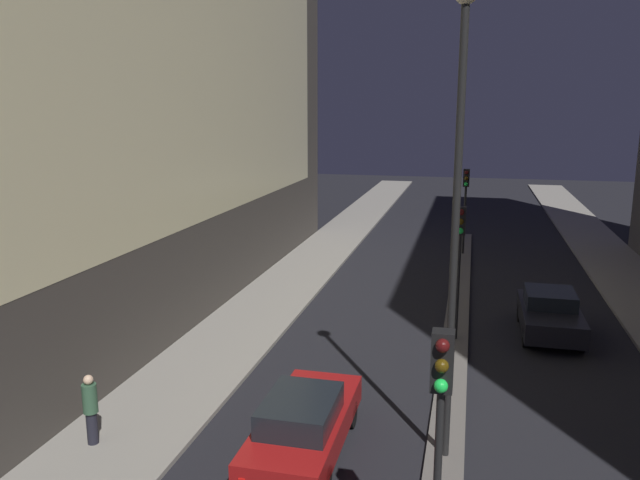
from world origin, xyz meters
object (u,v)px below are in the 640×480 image
at_px(traffic_light_near, 440,409).
at_px(pedestrian_on_left_sidewalk, 91,407).
at_px(traffic_light_far, 466,192).
at_px(street_lamp, 458,176).
at_px(traffic_light_mid, 460,243).
at_px(car_left_lane, 304,424).
at_px(car_right_lane, 550,314).

relative_size(traffic_light_near, pedestrian_on_left_sidewalk, 2.66).
distance_m(traffic_light_far, street_lamp, 20.13).
relative_size(traffic_light_mid, traffic_light_far, 1.00).
height_order(traffic_light_far, pedestrian_on_left_sidewalk, traffic_light_far).
bearing_deg(pedestrian_on_left_sidewalk, car_left_lane, 10.17).
relative_size(street_lamp, car_right_lane, 2.42).
bearing_deg(pedestrian_on_left_sidewalk, traffic_light_near, -20.28).
distance_m(traffic_light_near, traffic_light_far, 24.23).
xyz_separation_m(traffic_light_near, car_right_lane, (3.08, 12.99, -2.60)).
bearing_deg(traffic_light_far, car_left_lane, -98.54).
distance_m(street_lamp, car_left_lane, 6.35).
height_order(traffic_light_mid, traffic_light_far, same).
bearing_deg(pedestrian_on_left_sidewalk, traffic_light_far, 69.86).
xyz_separation_m(traffic_light_far, car_right_lane, (3.08, -11.24, -2.60)).
height_order(traffic_light_far, street_lamp, street_lamp).
relative_size(traffic_light_near, car_right_lane, 1.09).
bearing_deg(traffic_light_near, car_right_lane, 76.68).
bearing_deg(traffic_light_near, traffic_light_mid, 90.00).
distance_m(traffic_light_mid, car_left_lane, 8.80).
relative_size(traffic_light_mid, car_right_lane, 1.09).
xyz_separation_m(car_right_lane, pedestrian_on_left_sidewalk, (-10.90, -10.10, 0.24)).
distance_m(car_left_lane, pedestrian_on_left_sidewalk, 4.83).
height_order(traffic_light_mid, street_lamp, street_lamp).
xyz_separation_m(traffic_light_far, street_lamp, (0.00, -19.92, 2.91)).
bearing_deg(car_left_lane, traffic_light_far, 81.46).
height_order(car_left_lane, car_right_lane, same).
relative_size(traffic_light_near, traffic_light_mid, 1.00).
height_order(traffic_light_mid, pedestrian_on_left_sidewalk, traffic_light_mid).
xyz_separation_m(traffic_light_near, car_left_lane, (-3.08, 3.74, -2.61)).
bearing_deg(traffic_light_mid, traffic_light_far, 90.00).
bearing_deg(traffic_light_near, traffic_light_far, 90.00).
xyz_separation_m(traffic_light_near, traffic_light_mid, (0.00, 11.56, 0.00)).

